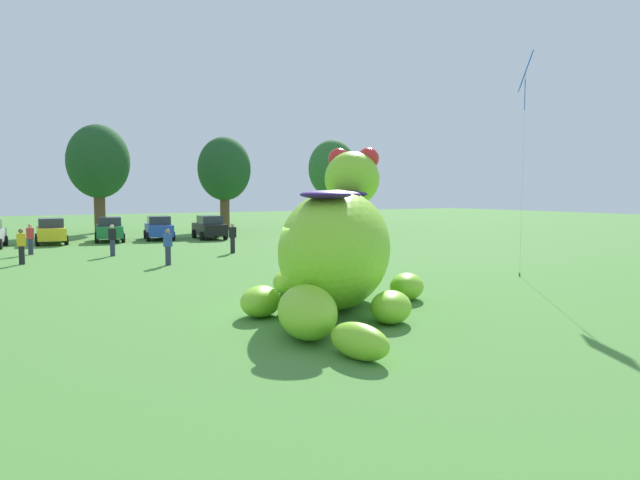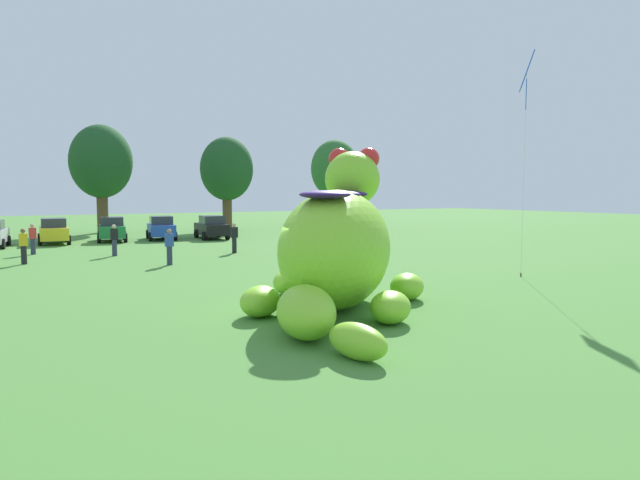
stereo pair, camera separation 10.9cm
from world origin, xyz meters
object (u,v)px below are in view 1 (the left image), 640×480
Objects in this scene: car_blue at (159,228)px; spectator_by_cars at (112,240)px; spectator_near_inflatable at (21,247)px; spectator_far_side at (233,238)px; car_black at (209,227)px; spectator_wandering at (30,239)px; car_green at (110,229)px; spectator_mid_field at (168,247)px; giant_inflatable_creature at (337,247)px; car_yellow at (51,231)px; tethered_flying_kite at (525,75)px.

car_blue is 10.78m from spectator_by_cars.
spectator_near_inflatable is 10.60m from spectator_far_side.
car_black is 13.30m from spectator_wandering.
car_blue is 3.62m from car_black.
car_green reaches higher than spectator_near_inflatable.
spectator_mid_field is 1.00× the size of spectator_far_side.
giant_inflatable_creature is at bearing -71.03° from spectator_wandering.
car_black is at bearing 24.41° from spectator_wandering.
giant_inflatable_creature is 2.16× the size of car_black.
car_yellow is 2.44× the size of spectator_near_inflatable.
spectator_by_cars is 0.19× the size of tethered_flying_kite.
spectator_wandering is (-1.56, -6.69, -0.01)m from car_yellow.
car_yellow reaches higher than spectator_near_inflatable.
car_black is 10.46m from spectator_far_side.
car_blue is at bearing 77.60° from spectator_mid_field.
giant_inflatable_creature is 1.02× the size of tethered_flying_kite.
car_black is at bearing 38.50° from spectator_near_inflatable.
spectator_by_cars is at bearing -116.88° from car_blue.
car_black is at bearing -6.44° from car_yellow.
spectator_far_side is (10.60, -0.13, 0.00)m from spectator_near_inflatable.
tethered_flying_kite reaches higher than spectator_near_inflatable.
tethered_flying_kite is at bearing -65.75° from car_green.
giant_inflatable_creature is at bearing -79.38° from spectator_by_cars.
spectator_wandering is at bearing -155.59° from car_black.
tethered_flying_kite is (11.65, -25.86, 7.21)m from car_green.
car_yellow is 0.97× the size of car_green.
car_black is at bearing 101.13° from tethered_flying_kite.
car_blue is 14.58m from spectator_near_inflatable.
car_black is 0.47× the size of tethered_flying_kite.
car_blue is at bearing 107.84° from tethered_flying_kite.
car_yellow is 0.99× the size of car_black.
spectator_near_inflatable is 1.00× the size of spectator_by_cars.
car_yellow reaches higher than spectator_far_side.
car_black is 26.04m from tethered_flying_kite.
spectator_far_side is (4.70, -11.55, -0.01)m from car_green.
car_blue is 1.02× the size of car_black.
spectator_mid_field is (0.10, -15.10, -0.01)m from car_green.
spectator_mid_field is at bearing -73.35° from spectator_by_cars.
tethered_flying_kite reaches higher than spectator_by_cars.
giant_inflatable_creature is 5.33× the size of spectator_mid_field.
car_blue is at bearing 50.46° from spectator_near_inflatable.
spectator_wandering and spectator_far_side have the same top height.
car_blue is 27.93m from tethered_flying_kite.
car_green is at bearing 62.67° from spectator_near_inflatable.
spectator_by_cars and spectator_far_side have the same top height.
tethered_flying_kite is (17.55, -14.44, 7.22)m from spectator_near_inflatable.
spectator_by_cars is (4.41, 1.63, 0.00)m from spectator_near_inflatable.
spectator_far_side is at bearing -0.69° from spectator_near_inflatable.
spectator_by_cars is at bearing -98.66° from car_green.
spectator_mid_field is (-3.28, -14.93, -0.01)m from car_blue.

